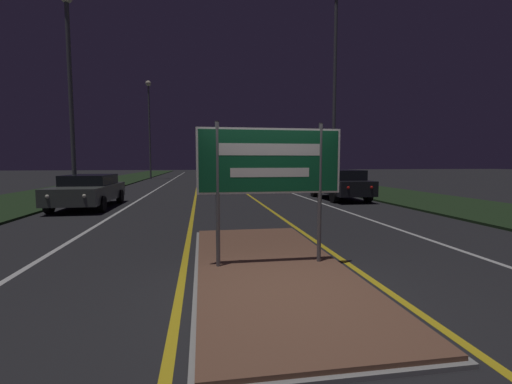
% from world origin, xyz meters
% --- Properties ---
extents(ground_plane, '(160.00, 160.00, 0.00)m').
position_xyz_m(ground_plane, '(0.00, 0.00, 0.00)').
color(ground_plane, '#232326').
extents(median_island, '(2.57, 6.24, 0.10)m').
position_xyz_m(median_island, '(0.00, 1.27, 0.04)').
color(median_island, '#999993').
rests_on(median_island, ground_plane).
extents(verge_left, '(5.00, 100.00, 0.08)m').
position_xyz_m(verge_left, '(-9.50, 20.00, 0.04)').
color(verge_left, '#1E3319').
rests_on(verge_left, ground_plane).
extents(verge_right, '(5.00, 100.00, 0.08)m').
position_xyz_m(verge_right, '(9.50, 20.00, 0.04)').
color(verge_right, '#1E3319').
rests_on(verge_right, ground_plane).
extents(centre_line_yellow_left, '(0.12, 70.00, 0.01)m').
position_xyz_m(centre_line_yellow_left, '(-1.47, 25.00, 0.00)').
color(centre_line_yellow_left, gold).
rests_on(centre_line_yellow_left, ground_plane).
extents(centre_line_yellow_right, '(0.12, 70.00, 0.01)m').
position_xyz_m(centre_line_yellow_right, '(1.47, 25.00, 0.00)').
color(centre_line_yellow_right, gold).
rests_on(centre_line_yellow_right, ground_plane).
extents(lane_line_white_left, '(0.12, 70.00, 0.01)m').
position_xyz_m(lane_line_white_left, '(-4.20, 25.00, 0.00)').
color(lane_line_white_left, silver).
rests_on(lane_line_white_left, ground_plane).
extents(lane_line_white_right, '(0.12, 70.00, 0.01)m').
position_xyz_m(lane_line_white_right, '(4.20, 25.00, 0.00)').
color(lane_line_white_right, silver).
rests_on(lane_line_white_right, ground_plane).
extents(edge_line_white_left, '(0.10, 70.00, 0.01)m').
position_xyz_m(edge_line_white_left, '(-7.20, 25.00, 0.00)').
color(edge_line_white_left, silver).
rests_on(edge_line_white_left, ground_plane).
extents(edge_line_white_right, '(0.10, 70.00, 0.01)m').
position_xyz_m(edge_line_white_right, '(7.20, 25.00, 0.00)').
color(edge_line_white_right, silver).
rests_on(edge_line_white_right, ground_plane).
extents(highway_sign, '(2.46, 0.07, 2.42)m').
position_xyz_m(highway_sign, '(0.00, 1.27, 1.79)').
color(highway_sign, '#56565B').
rests_on(highway_sign, median_island).
extents(streetlight_left_near, '(0.52, 0.52, 9.02)m').
position_xyz_m(streetlight_left_near, '(-6.63, 11.61, 5.81)').
color(streetlight_left_near, '#56565B').
rests_on(streetlight_left_near, ground_plane).
extents(streetlight_left_far, '(0.60, 0.60, 10.63)m').
position_xyz_m(streetlight_left_far, '(-6.68, 34.73, 7.13)').
color(streetlight_left_far, '#56565B').
rests_on(streetlight_left_far, ground_plane).
extents(streetlight_right_near, '(0.49, 0.49, 11.36)m').
position_xyz_m(streetlight_right_near, '(6.13, 13.83, 6.86)').
color(streetlight_right_near, '#56565B').
rests_on(streetlight_right_near, ground_plane).
extents(car_receding_0, '(1.88, 4.58, 1.47)m').
position_xyz_m(car_receding_0, '(5.64, 11.67, 0.78)').
color(car_receding_0, black).
rests_on(car_receding_0, ground_plane).
extents(car_receding_1, '(1.98, 4.77, 1.53)m').
position_xyz_m(car_receding_1, '(2.52, 24.51, 0.81)').
color(car_receding_1, silver).
rests_on(car_receding_1, ground_plane).
extents(car_receding_2, '(1.92, 4.31, 1.41)m').
position_xyz_m(car_receding_2, '(5.69, 33.62, 0.76)').
color(car_receding_2, maroon).
rests_on(car_receding_2, ground_plane).
extents(car_approaching_0, '(2.03, 4.69, 1.33)m').
position_xyz_m(car_approaching_0, '(-5.71, 10.40, 0.71)').
color(car_approaching_0, '#4C514C').
rests_on(car_approaching_0, ground_plane).
extents(warning_sign, '(0.60, 0.06, 2.32)m').
position_xyz_m(warning_sign, '(9.74, 23.90, 1.48)').
color(warning_sign, '#56565B').
rests_on(warning_sign, verge_right).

